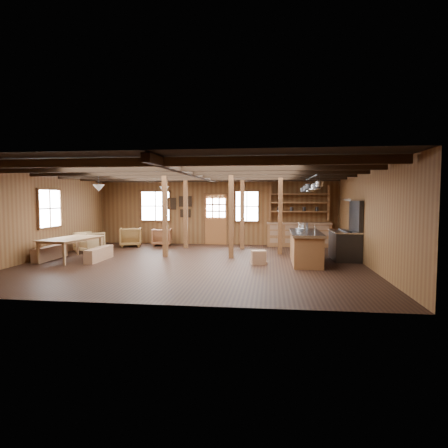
# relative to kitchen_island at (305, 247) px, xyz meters

# --- Properties ---
(room) EXTENTS (10.04, 9.04, 2.84)m
(room) POSITION_rel_kitchen_island_xyz_m (-3.32, -0.37, 0.92)
(room) COLOR black
(room) RESTS_ON ground
(ceiling_joists) EXTENTS (9.80, 8.82, 0.18)m
(ceiling_joists) POSITION_rel_kitchen_island_xyz_m (-3.32, -0.19, 2.20)
(ceiling_joists) COLOR black
(ceiling_joists) RESTS_ON ceiling
(timber_posts) EXTENTS (3.95, 2.35, 2.80)m
(timber_posts) POSITION_rel_kitchen_island_xyz_m (-2.80, 1.71, 0.92)
(timber_posts) COLOR #492714
(timber_posts) RESTS_ON floor
(back_door) EXTENTS (1.02, 0.08, 2.15)m
(back_door) POSITION_rel_kitchen_island_xyz_m (-3.32, 4.08, 0.40)
(back_door) COLOR brown
(back_door) RESTS_ON floor
(window_back_left) EXTENTS (1.32, 0.06, 1.32)m
(window_back_left) POSITION_rel_kitchen_island_xyz_m (-5.92, 4.09, 1.12)
(window_back_left) COLOR white
(window_back_left) RESTS_ON wall_back
(window_back_right) EXTENTS (1.02, 0.06, 1.32)m
(window_back_right) POSITION_rel_kitchen_island_xyz_m (-2.02, 4.09, 1.12)
(window_back_right) COLOR white
(window_back_right) RESTS_ON wall_back
(window_left) EXTENTS (0.14, 1.24, 1.32)m
(window_left) POSITION_rel_kitchen_island_xyz_m (-8.28, 0.13, 1.12)
(window_left) COLOR white
(window_left) RESTS_ON wall_back
(notice_boards) EXTENTS (1.08, 0.03, 0.90)m
(notice_boards) POSITION_rel_kitchen_island_xyz_m (-4.81, 4.09, 1.16)
(notice_boards) COLOR beige
(notice_boards) RESTS_ON wall_back
(back_counter) EXTENTS (2.55, 0.60, 2.45)m
(back_counter) POSITION_rel_kitchen_island_xyz_m (0.08, 3.83, 0.12)
(back_counter) COLOR brown
(back_counter) RESTS_ON floor
(pendant_lamps) EXTENTS (1.86, 2.36, 0.66)m
(pendant_lamps) POSITION_rel_kitchen_island_xyz_m (-5.57, 0.63, 1.77)
(pendant_lamps) COLOR #2A2A2D
(pendant_lamps) RESTS_ON ceiling
(pot_rack) EXTENTS (0.38, 3.00, 0.43)m
(pot_rack) POSITION_rel_kitchen_island_xyz_m (0.13, -0.02, 1.80)
(pot_rack) COLOR #2A2A2D
(pot_rack) RESTS_ON ceiling
(kitchen_island) EXTENTS (0.90, 2.51, 1.20)m
(kitchen_island) POSITION_rel_kitchen_island_xyz_m (0.00, 0.00, 0.00)
(kitchen_island) COLOR brown
(kitchen_island) RESTS_ON floor
(step_stool) EXTENTS (0.52, 0.42, 0.41)m
(step_stool) POSITION_rel_kitchen_island_xyz_m (-1.39, -0.49, -0.27)
(step_stool) COLOR brown
(step_stool) RESTS_ON floor
(commercial_range) EXTENTS (0.80, 1.55, 1.91)m
(commercial_range) POSITION_rel_kitchen_island_xyz_m (1.33, 0.75, 0.14)
(commercial_range) COLOR #2A2A2D
(commercial_range) RESTS_ON floor
(dining_table) EXTENTS (1.40, 2.13, 0.70)m
(dining_table) POSITION_rel_kitchen_island_xyz_m (-7.22, -0.40, -0.13)
(dining_table) COLOR #986E45
(dining_table) RESTS_ON floor
(bench_wall) EXTENTS (0.29, 1.56, 0.43)m
(bench_wall) POSITION_rel_kitchen_island_xyz_m (-7.97, -0.40, -0.26)
(bench_wall) COLOR brown
(bench_wall) RESTS_ON floor
(bench_aisle) EXTENTS (0.28, 1.47, 0.41)m
(bench_aisle) POSITION_rel_kitchen_island_xyz_m (-6.34, -0.40, -0.28)
(bench_aisle) COLOR brown
(bench_aisle) RESTS_ON floor
(armchair_a) EXTENTS (1.03, 1.05, 0.76)m
(armchair_a) POSITION_rel_kitchen_island_xyz_m (-6.62, 2.98, -0.10)
(armchair_a) COLOR brown
(armchair_a) RESTS_ON floor
(armchair_b) EXTENTS (0.85, 0.87, 0.70)m
(armchair_b) POSITION_rel_kitchen_island_xyz_m (-5.45, 3.43, -0.13)
(armchair_b) COLOR brown
(armchair_b) RESTS_ON floor
(armchair_c) EXTENTS (1.06, 1.07, 0.74)m
(armchair_c) POSITION_rel_kitchen_island_xyz_m (-7.52, 1.31, -0.11)
(armchair_c) COLOR olive
(armchair_c) RESTS_ON floor
(counter_pot) EXTENTS (0.33, 0.33, 0.20)m
(counter_pot) POSITION_rel_kitchen_island_xyz_m (0.01, 1.00, 0.56)
(counter_pot) COLOR silver
(counter_pot) RESTS_ON kitchen_island
(bowl) EXTENTS (0.28, 0.28, 0.07)m
(bowl) POSITION_rel_kitchen_island_xyz_m (-0.14, 0.36, 0.50)
(bowl) COLOR silver
(bowl) RESTS_ON kitchen_island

